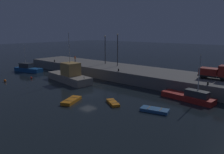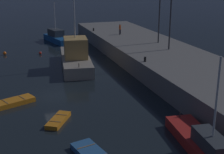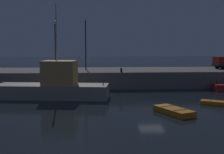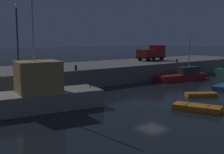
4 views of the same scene
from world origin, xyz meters
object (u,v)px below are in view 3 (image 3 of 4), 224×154
dinghy_orange_near (218,103)px  lamp_post_west (55,41)px  fishing_boat_orange (54,86)px  lamp_post_east (86,39)px  bollard_east (121,70)px  rowboat_white_mid (174,111)px

dinghy_orange_near → lamp_post_west: 26.31m
fishing_boat_orange → lamp_post_east: bearing=74.9°
lamp_post_west → bollard_east: size_ratio=12.89×
fishing_boat_orange → dinghy_orange_near: bearing=-17.3°
bollard_east → rowboat_white_mid: bearing=-79.1°
dinghy_orange_near → bollard_east: bollard_east is taller
lamp_post_west → lamp_post_east: 4.71m
lamp_post_east → fishing_boat_orange: bearing=-105.1°
dinghy_orange_near → fishing_boat_orange: bearing=162.7°
fishing_boat_orange → dinghy_orange_near: fishing_boat_orange is taller
fishing_boat_orange → rowboat_white_mid: 14.14m
rowboat_white_mid → bollard_east: bollard_east is taller
fishing_boat_orange → rowboat_white_mid: size_ratio=3.04×
lamp_post_west → lamp_post_east: size_ratio=0.93×
rowboat_white_mid → lamp_post_east: size_ratio=0.54×
lamp_post_west → lamp_post_east: bearing=-8.2°
dinghy_orange_near → lamp_post_west: bearing=134.6°
rowboat_white_mid → lamp_post_west: 25.77m
rowboat_white_mid → lamp_post_east: bearing=110.5°
fishing_boat_orange → bollard_east: (8.21, 6.60, 1.23)m
dinghy_orange_near → lamp_post_west: size_ratio=0.46×
rowboat_white_mid → bollard_east: size_ratio=7.48×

